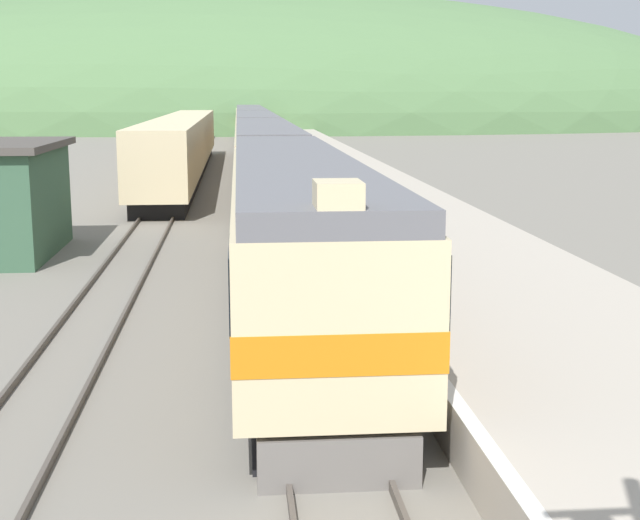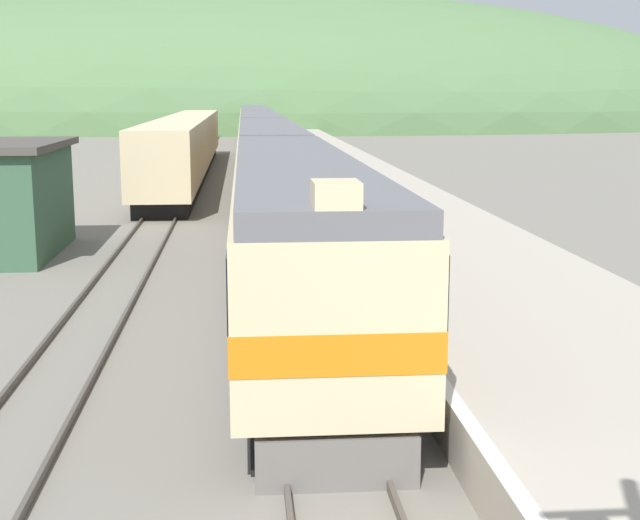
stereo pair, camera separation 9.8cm
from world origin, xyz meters
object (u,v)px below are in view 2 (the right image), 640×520
carriage_fourth (255,126)px  carriage_second (269,161)px  carriage_third (260,138)px  carriage_fifth (253,119)px  express_train_lead_car (295,230)px  siding_train (187,146)px

carriage_fourth → carriage_second: bearing=-90.0°
carriage_third → carriage_fifth: same height
carriage_fifth → express_train_lead_car: bearing=-90.0°
carriage_fourth → carriage_fifth: (0.00, 22.84, 0.00)m
carriage_third → siding_train: bearing=-124.6°
express_train_lead_car → siding_train: (-4.93, 38.04, -0.15)m
express_train_lead_car → carriage_fifth: size_ratio=0.93×
carriage_second → carriage_fourth: 45.67m
carriage_fourth → siding_train: (-4.93, -29.98, -0.14)m
express_train_lead_car → carriage_fourth: express_train_lead_car is taller
carriage_third → siding_train: size_ratio=0.51×
express_train_lead_car → siding_train: bearing=97.4°
carriage_fourth → siding_train: 30.38m
carriage_second → carriage_third: size_ratio=1.00×
carriage_third → carriage_fourth: 22.84m
carriage_third → siding_train: 8.68m
carriage_third → siding_train: carriage_third is taller
carriage_fourth → carriage_third: bearing=-90.0°
carriage_fifth → siding_train: bearing=-95.3°
carriage_second → carriage_third: (0.00, 22.84, 0.00)m
carriage_fourth → carriage_fifth: same height
carriage_second → carriage_fourth: (0.00, 45.67, 0.00)m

